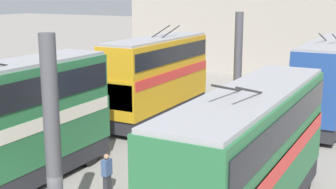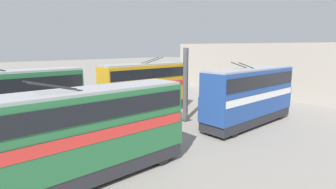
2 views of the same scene
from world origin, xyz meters
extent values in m
cube|color=#A8A093|center=(32.44, 0.00, 3.67)|extent=(0.50, 36.00, 7.33)
cylinder|color=#4C4C51|center=(15.41, 0.00, 3.37)|extent=(0.48, 0.48, 6.75)
cube|color=#333338|center=(15.41, 0.00, 0.04)|extent=(0.86, 0.86, 0.08)
cylinder|color=black|center=(7.71, -5.77, 0.50)|extent=(1.00, 0.30, 1.00)
cylinder|color=black|center=(7.71, -3.67, 0.50)|extent=(1.00, 0.30, 1.00)
cube|color=#28282D|center=(3.62, -4.72, 0.66)|extent=(10.76, 2.45, 0.78)
cube|color=#286B3D|center=(3.62, -4.72, 2.03)|extent=(10.98, 2.50, 1.95)
cube|color=red|center=(3.62, -4.72, 2.73)|extent=(10.65, 2.54, 0.55)
cube|color=#286B3D|center=(3.62, -4.72, 3.83)|extent=(10.87, 2.42, 1.66)
cube|color=black|center=(3.62, -4.72, 3.92)|extent=(10.54, 2.51, 0.91)
cube|color=#9E9EA3|center=(3.62, -4.72, 4.73)|extent=(10.76, 2.25, 0.14)
cube|color=black|center=(9.05, -4.72, 2.22)|extent=(0.12, 2.30, 1.25)
cylinder|color=#282828|center=(2.24, -5.07, 5.09)|extent=(2.35, 0.07, 0.65)
cylinder|color=#282828|center=(2.24, -4.37, 5.09)|extent=(2.35, 0.07, 0.65)
cylinder|color=black|center=(22.59, -5.77, 0.48)|extent=(0.96, 0.30, 0.96)
cylinder|color=black|center=(22.59, -3.67, 0.48)|extent=(0.96, 0.30, 0.96)
cylinder|color=black|center=(14.89, -5.77, 0.48)|extent=(0.96, 0.30, 0.96)
cylinder|color=black|center=(14.89, -3.67, 0.48)|extent=(0.96, 0.30, 0.96)
cube|color=#28282D|center=(18.64, -4.72, 0.65)|extent=(10.48, 2.45, 0.76)
cube|color=#234793|center=(18.64, -4.72, 2.02)|extent=(10.69, 2.50, 1.98)
cube|color=white|center=(18.64, -4.72, 2.73)|extent=(10.37, 2.54, 0.55)
cube|color=#234793|center=(18.64, -4.72, 3.95)|extent=(10.59, 2.42, 1.89)
cube|color=black|center=(18.64, -4.72, 4.04)|extent=(10.26, 2.51, 1.04)
cube|color=#9E9EA3|center=(18.64, -4.72, 4.96)|extent=(10.48, 2.25, 0.14)
cube|color=black|center=(23.93, -4.72, 2.21)|extent=(0.12, 2.30, 1.27)
cylinder|color=#282828|center=(17.30, -5.07, 5.32)|extent=(2.35, 0.07, 0.65)
cylinder|color=#282828|center=(17.30, -4.37, 5.32)|extent=(2.35, 0.07, 0.65)
cylinder|color=black|center=(5.87, 3.67, 0.52)|extent=(1.05, 0.30, 1.05)
cylinder|color=black|center=(5.87, 5.77, 0.52)|extent=(1.05, 0.30, 1.05)
cube|color=#28282D|center=(2.15, 4.72, 0.68)|extent=(10.03, 2.45, 0.79)
cube|color=#286B3D|center=(2.15, 4.72, 2.08)|extent=(10.24, 2.50, 2.00)
cube|color=silver|center=(2.15, 4.72, 2.80)|extent=(9.93, 2.54, 0.55)
cube|color=#286B3D|center=(2.15, 4.72, 4.05)|extent=(10.14, 2.42, 1.94)
cube|color=black|center=(2.15, 4.72, 4.14)|extent=(9.83, 2.51, 1.07)
cube|color=#9E9EA3|center=(2.15, 4.72, 5.09)|extent=(10.03, 2.25, 0.14)
cube|color=black|center=(7.21, 4.72, 2.28)|extent=(0.12, 2.30, 1.28)
cylinder|color=black|center=(10.86, 3.67, 0.54)|extent=(1.09, 0.30, 1.09)
cylinder|color=black|center=(10.86, 5.77, 0.54)|extent=(1.09, 0.30, 1.09)
cylinder|color=black|center=(17.15, 3.67, 0.54)|extent=(1.09, 0.30, 1.09)
cylinder|color=black|center=(17.15, 5.77, 0.54)|extent=(1.09, 0.30, 1.09)
cube|color=#28282D|center=(14.11, 4.72, 0.70)|extent=(9.11, 2.45, 0.79)
cube|color=gold|center=(14.11, 4.72, 2.19)|extent=(9.29, 2.50, 2.20)
cube|color=red|center=(14.11, 4.72, 3.02)|extent=(9.02, 2.54, 0.55)
cube|color=gold|center=(14.11, 4.72, 4.16)|extent=(9.20, 2.42, 1.73)
cube|color=black|center=(14.11, 4.72, 4.24)|extent=(8.92, 2.51, 0.95)
cube|color=#9E9EA3|center=(14.11, 4.72, 5.09)|extent=(9.11, 2.25, 0.14)
cube|color=black|center=(9.52, 4.72, 2.41)|extent=(0.12, 2.30, 1.41)
cylinder|color=#282828|center=(15.27, 4.37, 5.45)|extent=(2.35, 0.07, 0.65)
cylinder|color=#282828|center=(15.27, 5.07, 5.45)|extent=(2.35, 0.07, 0.65)
cube|color=#2D2D33|center=(3.47, -2.80, 0.39)|extent=(0.26, 0.34, 0.78)
cube|color=#3D5684|center=(3.47, -2.80, 1.12)|extent=(0.33, 0.46, 0.68)
sphere|color=tan|center=(3.47, -2.80, 1.57)|extent=(0.22, 0.22, 0.22)
cube|color=#2D2D33|center=(3.70, 1.13, 0.38)|extent=(0.31, 0.21, 0.77)
cube|color=#3D5684|center=(3.70, 1.13, 1.10)|extent=(0.43, 0.26, 0.67)
sphere|color=#A37A5B|center=(3.70, 1.13, 1.55)|extent=(0.22, 0.22, 0.22)
cylinder|color=#B28E23|center=(14.54, 2.73, 0.46)|extent=(0.53, 0.53, 0.93)
cylinder|color=#B28E23|center=(14.54, 2.73, 0.46)|extent=(0.56, 0.56, 0.04)
camera|label=1|loc=(-10.46, -9.19, 7.87)|focal=50.00mm
camera|label=2|loc=(-1.62, -16.79, 6.83)|focal=28.00mm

